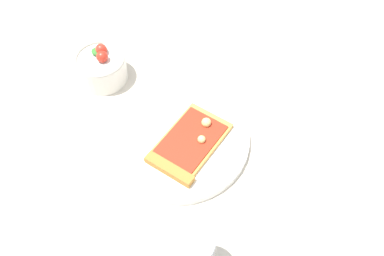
% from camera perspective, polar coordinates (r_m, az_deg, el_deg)
% --- Properties ---
extents(ground_plane, '(2.40, 2.40, 0.00)m').
position_cam_1_polar(ground_plane, '(0.85, -3.23, -4.22)').
color(ground_plane, beige).
rests_on(ground_plane, ground).
extents(plate, '(0.27, 0.27, 0.01)m').
position_cam_1_polar(plate, '(0.86, -1.95, -1.35)').
color(plate, white).
rests_on(plate, ground_plane).
extents(pizza_slice_main, '(0.14, 0.18, 0.02)m').
position_cam_1_polar(pizza_slice_main, '(0.84, -0.41, -2.29)').
color(pizza_slice_main, gold).
rests_on(pizza_slice_main, plate).
extents(salad_bowl, '(0.10, 0.10, 0.08)m').
position_cam_1_polar(salad_bowl, '(0.97, -11.20, 7.50)').
color(salad_bowl, white).
rests_on(salad_bowl, ground_plane).
extents(soda_glass, '(0.08, 0.08, 0.12)m').
position_cam_1_polar(soda_glass, '(0.70, -0.63, -15.47)').
color(soda_glass, silver).
rests_on(soda_glass, ground_plane).
extents(paper_napkin, '(0.14, 0.13, 0.00)m').
position_cam_1_polar(paper_napkin, '(0.97, 13.41, 4.19)').
color(paper_napkin, white).
rests_on(paper_napkin, ground_plane).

